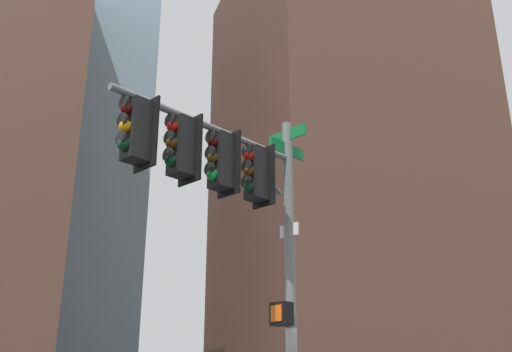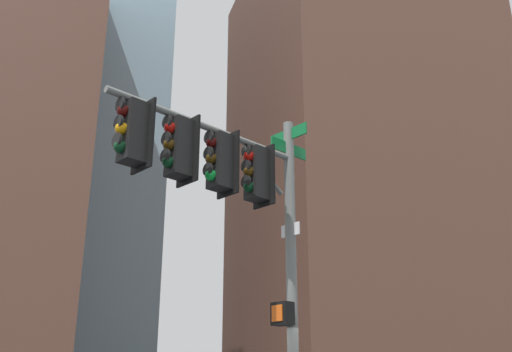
# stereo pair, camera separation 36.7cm
# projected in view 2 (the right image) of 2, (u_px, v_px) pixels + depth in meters

# --- Properties ---
(signal_pole_assembly) EXTENTS (2.29, 4.12, 6.51)m
(signal_pole_assembly) POSITION_uv_depth(u_px,v_px,m) (229.00, 193.00, 10.20)
(signal_pole_assembly) COLOR slate
(signal_pole_assembly) RESTS_ON ground_plane
(building_brick_midblock) EXTENTS (21.32, 19.56, 42.08)m
(building_brick_midblock) POSITION_uv_depth(u_px,v_px,m) (359.00, 163.00, 53.47)
(building_brick_midblock) COLOR brown
(building_brick_midblock) RESTS_ON ground_plane
(building_glass_tower) EXTENTS (29.90, 29.18, 72.86)m
(building_glass_tower) POSITION_uv_depth(u_px,v_px,m) (33.00, 85.00, 71.27)
(building_glass_tower) COLOR #8CB2C6
(building_glass_tower) RESTS_ON ground_plane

